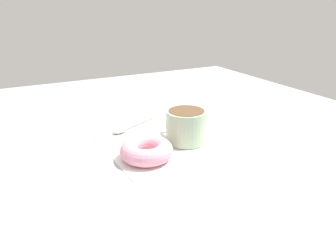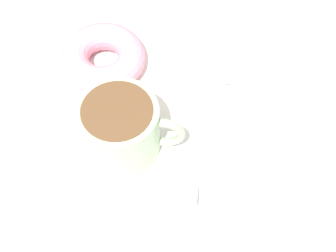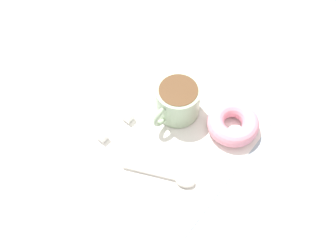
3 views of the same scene
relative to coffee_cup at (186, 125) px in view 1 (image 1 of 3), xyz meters
The scene contains 7 objects.
ground_plane 9.64cm from the coffee_cup, 147.97° to the right, with size 120.00×120.00×2.00cm, color #99A8B7.
napkin 6.31cm from the coffee_cup, 160.82° to the right, with size 29.57×29.57×0.30cm, color white.
coffee_cup is the anchor object (origin of this frame).
donut 11.46cm from the coffee_cup, 70.64° to the right, with size 10.00×10.00×3.30cm, color pink.
spoon 15.17cm from the coffee_cup, 142.20° to the right, with size 7.15×12.76×0.90cm.
sugar_cube 10.21cm from the coffee_cup, 141.25° to the left, with size 1.75×1.75×1.75cm, color white.
sugar_cube_extra 15.84cm from the coffee_cup, 153.97° to the left, with size 1.63×1.63×1.63cm, color white.
Camera 1 is at (61.89, -28.17, 28.35)cm, focal length 35.00 mm.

